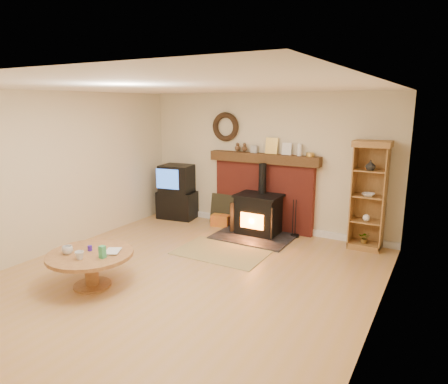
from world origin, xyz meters
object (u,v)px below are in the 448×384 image
Objects in this scene: tv_unit at (177,193)px; wood_stove at (258,215)px; curio_cabinet at (369,195)px; coffee_table at (90,259)px.

wood_stove is at bearing -5.57° from tv_unit.
curio_cabinet reaches higher than tv_unit.
wood_stove is 0.77× the size of curio_cabinet.
curio_cabinet reaches higher than coffee_table.
tv_unit is 1.01× the size of coffee_table.
wood_stove is at bearing -171.63° from curio_cabinet.
coffee_table is (-1.01, -3.07, 0.01)m from wood_stove.
wood_stove is 1.24× the size of coffee_table.
tv_unit is 0.63× the size of curio_cabinet.
wood_stove is at bearing 71.74° from coffee_table.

